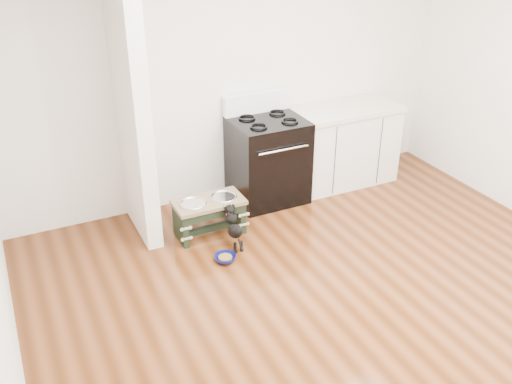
# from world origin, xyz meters

# --- Properties ---
(ground) EXTENTS (5.00, 5.00, 0.00)m
(ground) POSITION_xyz_m (0.00, 0.00, 0.00)
(ground) COLOR #43200C
(ground) RESTS_ON ground
(room_shell) EXTENTS (5.00, 5.00, 5.00)m
(room_shell) POSITION_xyz_m (0.00, 0.00, 1.62)
(room_shell) COLOR silver
(room_shell) RESTS_ON ground
(partition_wall) EXTENTS (0.15, 0.80, 2.70)m
(partition_wall) POSITION_xyz_m (-1.18, 2.10, 1.35)
(partition_wall) COLOR silver
(partition_wall) RESTS_ON ground
(oven_range) EXTENTS (0.76, 0.69, 1.14)m
(oven_range) POSITION_xyz_m (0.25, 2.16, 0.48)
(oven_range) COLOR black
(oven_range) RESTS_ON ground
(cabinet_run) EXTENTS (1.24, 0.64, 0.91)m
(cabinet_run) POSITION_xyz_m (1.23, 2.18, 0.45)
(cabinet_run) COLOR silver
(cabinet_run) RESTS_ON ground
(dog_feeder) EXTENTS (0.68, 0.37, 0.39)m
(dog_feeder) POSITION_xyz_m (-0.61, 1.73, 0.27)
(dog_feeder) COLOR black
(dog_feeder) RESTS_ON ground
(puppy) EXTENTS (0.12, 0.35, 0.42)m
(puppy) POSITION_xyz_m (-0.49, 1.42, 0.23)
(puppy) COLOR black
(puppy) RESTS_ON ground
(floor_bowl) EXTENTS (0.23, 0.23, 0.06)m
(floor_bowl) POSITION_xyz_m (-0.66, 1.22, 0.03)
(floor_bowl) COLOR #0C105A
(floor_bowl) RESTS_ON ground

